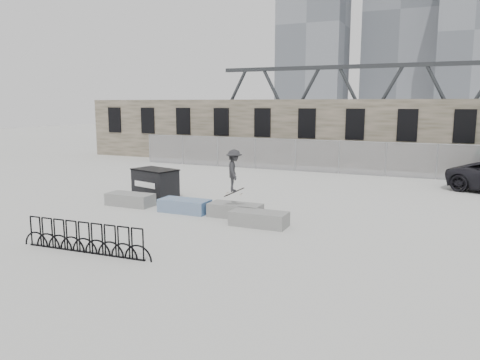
{
  "coord_description": "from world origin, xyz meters",
  "views": [
    {
      "loc": [
        8.63,
        -15.78,
        4.27
      ],
      "look_at": [
        1.4,
        0.65,
        1.3
      ],
      "focal_mm": 35.0,
      "sensor_mm": 36.0,
      "label": 1
    }
  ],
  "objects_px": {
    "planter_far_left": "(130,199)",
    "planter_center_left": "(185,205)",
    "planter_offset": "(259,218)",
    "planter_center_right": "(235,210)",
    "dumpster": "(155,183)",
    "skateboarder": "(234,171)",
    "bike_rack": "(84,238)"
  },
  "relations": [
    {
      "from": "planter_far_left",
      "to": "skateboarder",
      "type": "bearing_deg",
      "value": -3.7
    },
    {
      "from": "planter_far_left",
      "to": "planter_offset",
      "type": "height_order",
      "value": "same"
    },
    {
      "from": "planter_far_left",
      "to": "dumpster",
      "type": "relative_size",
      "value": 0.88
    },
    {
      "from": "bike_rack",
      "to": "planter_center_right",
      "type": "bearing_deg",
      "value": 68.66
    },
    {
      "from": "dumpster",
      "to": "skateboarder",
      "type": "distance_m",
      "value": 5.45
    },
    {
      "from": "planter_far_left",
      "to": "planter_center_left",
      "type": "xyz_separation_m",
      "value": [
        2.71,
        -0.13,
        0.0
      ]
    },
    {
      "from": "planter_center_left",
      "to": "planter_center_right",
      "type": "xyz_separation_m",
      "value": [
        2.16,
        0.08,
        0.0
      ]
    },
    {
      "from": "dumpster",
      "to": "skateboarder",
      "type": "relative_size",
      "value": 1.28
    },
    {
      "from": "planter_center_right",
      "to": "planter_offset",
      "type": "bearing_deg",
      "value": -32.85
    },
    {
      "from": "planter_center_left",
      "to": "planter_center_right",
      "type": "bearing_deg",
      "value": 2.03
    },
    {
      "from": "skateboarder",
      "to": "dumpster",
      "type": "bearing_deg",
      "value": 40.52
    },
    {
      "from": "bike_rack",
      "to": "planter_center_left",
      "type": "bearing_deg",
      "value": 89.56
    },
    {
      "from": "planter_center_right",
      "to": "bike_rack",
      "type": "distance_m",
      "value": 6.06
    },
    {
      "from": "skateboarder",
      "to": "bike_rack",
      "type": "bearing_deg",
      "value": 130.92
    },
    {
      "from": "planter_center_right",
      "to": "dumpster",
      "type": "distance_m",
      "value": 5.17
    },
    {
      "from": "dumpster",
      "to": "planter_center_left",
      "type": "bearing_deg",
      "value": -20.19
    },
    {
      "from": "planter_center_left",
      "to": "bike_rack",
      "type": "distance_m",
      "value": 5.57
    },
    {
      "from": "dumpster",
      "to": "bike_rack",
      "type": "bearing_deg",
      "value": -55.05
    },
    {
      "from": "bike_rack",
      "to": "skateboarder",
      "type": "height_order",
      "value": "skateboarder"
    },
    {
      "from": "bike_rack",
      "to": "skateboarder",
      "type": "relative_size",
      "value": 2.52
    },
    {
      "from": "bike_rack",
      "to": "skateboarder",
      "type": "bearing_deg",
      "value": 67.03
    },
    {
      "from": "dumpster",
      "to": "skateboarder",
      "type": "xyz_separation_m",
      "value": [
        4.89,
        -2.11,
        1.14
      ]
    },
    {
      "from": "planter_offset",
      "to": "planter_center_left",
      "type": "bearing_deg",
      "value": 167.61
    },
    {
      "from": "planter_offset",
      "to": "dumpster",
      "type": "height_order",
      "value": "dumpster"
    },
    {
      "from": "bike_rack",
      "to": "planter_offset",
      "type": "bearing_deg",
      "value": 53.95
    },
    {
      "from": "planter_center_left",
      "to": "planter_center_right",
      "type": "relative_size",
      "value": 1.0
    },
    {
      "from": "planter_center_left",
      "to": "planter_offset",
      "type": "bearing_deg",
      "value": -12.39
    },
    {
      "from": "planter_far_left",
      "to": "planter_center_right",
      "type": "xyz_separation_m",
      "value": [
        4.88,
        -0.05,
        0.0
      ]
    },
    {
      "from": "planter_center_left",
      "to": "dumpster",
      "type": "relative_size",
      "value": 0.88
    },
    {
      "from": "planter_center_right",
      "to": "planter_offset",
      "type": "relative_size",
      "value": 1.0
    },
    {
      "from": "planter_far_left",
      "to": "planter_center_right",
      "type": "height_order",
      "value": "same"
    },
    {
      "from": "planter_far_left",
      "to": "skateboarder",
      "type": "distance_m",
      "value": 5.19
    }
  ]
}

